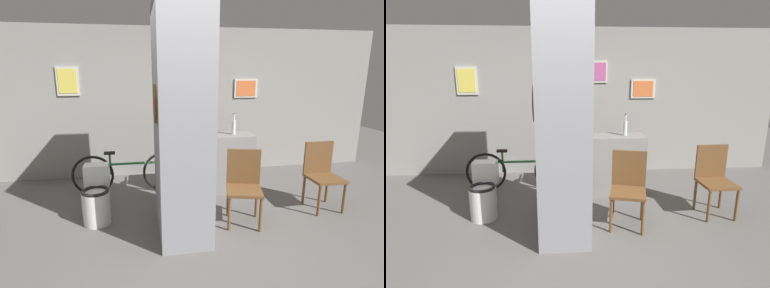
# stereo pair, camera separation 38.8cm
# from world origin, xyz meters

# --- Properties ---
(ground_plane) EXTENTS (14.00, 14.00, 0.00)m
(ground_plane) POSITION_xyz_m (0.00, 0.00, 0.00)
(ground_plane) COLOR #5B5956
(wall_back) EXTENTS (8.00, 0.09, 2.60)m
(wall_back) POSITION_xyz_m (0.00, 2.63, 1.30)
(wall_back) COLOR gray
(wall_back) RESTS_ON ground_plane
(pillar_center) EXTENTS (0.59, 1.12, 2.60)m
(pillar_center) POSITION_xyz_m (0.01, 0.56, 1.30)
(pillar_center) COLOR gray
(pillar_center) RESTS_ON ground_plane
(counter_shelf) EXTENTS (1.13, 0.44, 0.91)m
(counter_shelf) POSITION_xyz_m (0.70, 1.60, 0.46)
(counter_shelf) COLOR gray
(counter_shelf) RESTS_ON ground_plane
(toilet) EXTENTS (0.34, 0.50, 0.70)m
(toilet) POSITION_xyz_m (-1.03, 0.90, 0.31)
(toilet) COLOR white
(toilet) RESTS_ON ground_plane
(chair_near_pillar) EXTENTS (0.51, 0.51, 0.92)m
(chair_near_pillar) POSITION_xyz_m (0.80, 0.59, 0.51)
(chair_near_pillar) COLOR brown
(chair_near_pillar) RESTS_ON ground_plane
(chair_by_doorway) EXTENTS (0.43, 0.43, 0.92)m
(chair_by_doorway) POSITION_xyz_m (2.01, 0.80, 0.51)
(chair_by_doorway) COLOR brown
(chair_by_doorway) RESTS_ON ground_plane
(bicycle) EXTENTS (1.70, 0.42, 0.68)m
(bicycle) POSITION_xyz_m (-0.65, 1.76, 0.33)
(bicycle) COLOR black
(bicycle) RESTS_ON ground_plane
(bottle_tall) EXTENTS (0.06, 0.06, 0.33)m
(bottle_tall) POSITION_xyz_m (0.97, 1.60, 1.04)
(bottle_tall) COLOR silver
(bottle_tall) RESTS_ON counter_shelf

